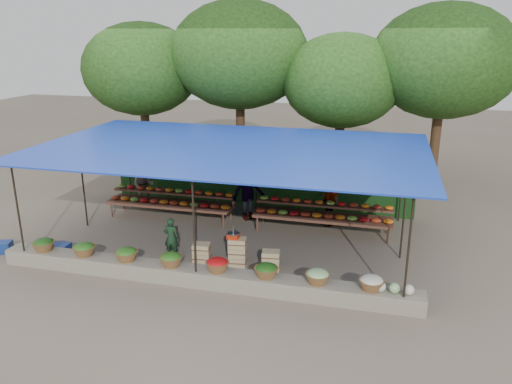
% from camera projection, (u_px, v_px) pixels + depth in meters
% --- Properties ---
extents(ground, '(60.00, 60.00, 0.00)m').
position_uv_depth(ground, '(232.00, 240.00, 14.74)').
color(ground, brown).
rests_on(ground, ground).
extents(stone_curb, '(10.60, 0.55, 0.40)m').
position_uv_depth(stone_curb, '(198.00, 276.00, 12.14)').
color(stone_curb, '#6D6557').
rests_on(stone_curb, ground).
extents(stall_canopy, '(10.80, 6.60, 2.82)m').
position_uv_depth(stall_canopy, '(231.00, 152.00, 13.98)').
color(stall_canopy, black).
rests_on(stall_canopy, ground).
extents(produce_baskets, '(8.98, 0.58, 0.34)m').
position_uv_depth(produce_baskets, '(194.00, 262.00, 12.06)').
color(produce_baskets, brown).
rests_on(produce_baskets, stone_curb).
extents(netting_backdrop, '(10.60, 0.06, 2.50)m').
position_uv_depth(netting_backdrop, '(258.00, 172.00, 17.26)').
color(netting_backdrop, '#194217').
rests_on(netting_backdrop, ground).
extents(tree_row, '(16.51, 5.50, 7.12)m').
position_uv_depth(tree_row, '(290.00, 65.00, 18.80)').
color(tree_row, '#382A14').
rests_on(tree_row, ground).
extents(fruit_table_left, '(4.21, 0.95, 0.93)m').
position_uv_depth(fruit_table_left, '(171.00, 200.00, 16.39)').
color(fruit_table_left, '#553122').
rests_on(fruit_table_left, ground).
extents(fruit_table_right, '(4.21, 0.95, 0.93)m').
position_uv_depth(fruit_table_right, '(323.00, 213.00, 15.21)').
color(fruit_table_right, '#553122').
rests_on(fruit_table_right, ground).
extents(crate_counter, '(2.39, 0.40, 0.77)m').
position_uv_depth(crate_counter, '(236.00, 255.00, 13.07)').
color(crate_counter, tan).
rests_on(crate_counter, ground).
extents(weighing_scale, '(0.32, 0.32, 0.34)m').
position_uv_depth(weighing_scale, '(233.00, 235.00, 12.92)').
color(weighing_scale, red).
rests_on(weighing_scale, crate_counter).
extents(vendor_seated, '(0.45, 0.32, 1.14)m').
position_uv_depth(vendor_seated, '(171.00, 238.00, 13.48)').
color(vendor_seated, '#16321B').
rests_on(vendor_seated, ground).
extents(customer_left, '(0.83, 0.70, 1.54)m').
position_uv_depth(customer_left, '(143.00, 185.00, 17.51)').
color(customer_left, slate).
rests_on(customer_left, ground).
extents(customer_mid, '(1.37, 1.33, 1.88)m').
position_uv_depth(customer_mid, '(249.00, 192.00, 16.13)').
color(customer_mid, slate).
rests_on(customer_mid, ground).
extents(customer_right, '(0.96, 0.98, 1.65)m').
position_uv_depth(customer_right, '(329.00, 200.00, 15.72)').
color(customer_right, slate).
rests_on(customer_right, ground).
extents(blue_crate_front, '(0.61, 0.52, 0.31)m').
position_uv_depth(blue_crate_front, '(2.00, 247.00, 13.91)').
color(blue_crate_front, navy).
rests_on(blue_crate_front, ground).
extents(blue_crate_back, '(0.59, 0.44, 0.34)m').
position_uv_depth(blue_crate_back, '(59.00, 250.00, 13.70)').
color(blue_crate_back, navy).
rests_on(blue_crate_back, ground).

